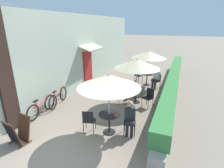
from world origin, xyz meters
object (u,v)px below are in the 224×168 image
Objects in this scene: cafe_chair_near_left at (130,120)px; coffee_cup_near at (114,113)px; patio_umbrella_near at (109,81)px; cafe_chair_near_right at (89,119)px; cafe_chair_mid_left at (137,87)px; cafe_chair_far_right at (157,80)px; patio_umbrella_mid at (137,64)px; bicycle_second at (58,98)px; menu_board at (18,131)px; seated_patron_far_right at (156,77)px; patio_table_far at (147,77)px; cafe_chair_far_left at (138,75)px; patio_table_mid at (136,92)px; patio_table_near at (109,119)px; coffee_cup_far at (145,73)px; patio_umbrella_far at (148,55)px; seated_patron_near_left at (130,117)px; coffee_cup_mid at (135,87)px; cafe_chair_mid_right at (122,94)px; cafe_chair_mid_back at (149,96)px; bicycle_leaning at (42,107)px.

cafe_chair_near_left is 0.61m from coffee_cup_near.
patio_umbrella_near is 2.51× the size of cafe_chair_near_right.
cafe_chair_mid_left is 1.92m from cafe_chair_far_right.
patio_umbrella_mid is 1.58m from cafe_chair_mid_left.
menu_board is at bearing -88.18° from bicycle_second.
patio_umbrella_mid is (0.06, 2.78, 1.14)m from coffee_cup_near.
menu_board is (-3.14, -1.87, -0.08)m from cafe_chair_near_left.
menu_board is at bearing 95.24° from seated_patron_far_right.
cafe_chair_near_left is at bearing -85.15° from patio_table_far.
cafe_chair_far_right is at bearing 6.14° from cafe_chair_far_left.
patio_table_mid is at bearing -95.05° from cafe_chair_near_left.
cafe_chair_mid_left is at bearing 88.43° from patio_table_near.
coffee_cup_far reaches higher than patio_table_mid.
patio_umbrella_far is 1.58m from cafe_chair_far_left.
seated_patron_near_left is at bearing -84.95° from patio_table_far.
patio_umbrella_far is 2.44× the size of menu_board.
coffee_cup_mid is 3.11m from cafe_chair_far_left.
seated_patron_near_left is at bearing 119.66° from seated_patron_far_right.
patio_umbrella_mid is at bearing -94.84° from seated_patron_near_left.
cafe_chair_mid_right is 4.53m from menu_board.
patio_umbrella_mid is at bearing 85.57° from patio_table_near.
coffee_cup_far is at bearing -138.85° from patio_table_far.
cafe_chair_far_left is (-0.65, 0.30, -1.41)m from patio_umbrella_far.
cafe_chair_mid_left is at bearing -93.24° from patio_table_far.
menu_board is (-2.03, -7.51, -0.08)m from cafe_chair_far_left.
coffee_cup_near is 0.10× the size of cafe_chair_far_right.
cafe_chair_near_right reaches higher than coffee_cup_mid.
coffee_cup_far is (-0.78, 2.92, 0.27)m from cafe_chair_mid_back.
cafe_chair_mid_right is 3.60m from bicycle_leaning.
cafe_chair_near_right is 1.00× the size of cafe_chair_mid_left.
patio_umbrella_far is 7.84m from menu_board.
patio_table_mid is 2.55m from cafe_chair_far_right.
seated_patron_near_left is at bearing -79.96° from patio_table_mid.
cafe_chair_far_left is at bearing 155.24° from patio_umbrella_far.
bicycle_leaning is (-2.82, -2.24, -0.16)m from cafe_chair_mid_right.
cafe_chair_mid_right is (-0.43, -1.16, 0.00)m from cafe_chair_mid_left.
cafe_chair_near_right is 1.00× the size of cafe_chair_far_left.
coffee_cup_far is at bearing 76.85° from menu_board.
cafe_chair_near_right is at bearing -41.84° from bicycle_second.
coffee_cup_mid is at bearing -93.59° from seated_patron_near_left.
cafe_chair_mid_right is at bearing -23.86° from cafe_chair_mid_left.
patio_table_far is 0.43× the size of bicycle_leaning.
cafe_chair_far_right is at bearing 75.38° from patio_umbrella_mid.
coffee_cup_far is (-0.05, 5.45, 0.00)m from coffee_cup_near.
patio_umbrella_near is 2.78m from cafe_chair_mid_right.
patio_umbrella_near is 3.08m from cafe_chair_mid_back.
cafe_chair_mid_right reaches higher than coffee_cup_near.
coffee_cup_near is 0.04× the size of patio_umbrella_mid.
patio_table_mid is 0.71m from cafe_chair_mid_left.
seated_patron_far_right reaches higher than cafe_chair_far_left.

